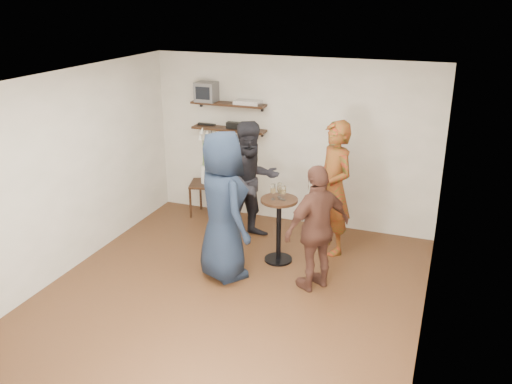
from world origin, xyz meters
TOP-DOWN VIEW (x-y plane):
  - room at (0.00, 0.00)m, footprint 4.58×5.08m
  - shelf_upper at (-1.00, 2.38)m, footprint 1.20×0.25m
  - shelf_lower at (-1.00, 2.38)m, footprint 1.20×0.25m
  - crt_monitor at (-1.36, 2.38)m, footprint 0.32×0.30m
  - dvd_deck at (-0.67, 2.38)m, footprint 0.40×0.24m
  - radio at (-0.92, 2.38)m, footprint 0.22×0.10m
  - power_strip at (-1.41, 2.42)m, footprint 0.30×0.05m
  - side_table at (-1.36, 2.20)m, footprint 0.58×0.58m
  - vase_lilies at (-1.36, 2.20)m, footprint 0.19×0.20m
  - drinks_table at (0.27, 1.09)m, footprint 0.50×0.50m
  - wine_glass_fl at (0.20, 1.04)m, footprint 0.07×0.07m
  - wine_glass_fr at (0.34, 1.06)m, footprint 0.07×0.07m
  - wine_glass_bl at (0.25, 1.15)m, footprint 0.07×0.07m
  - wine_glass_br at (0.28, 1.08)m, footprint 0.06×0.06m
  - person_plaid at (0.88, 1.65)m, footprint 0.80×0.81m
  - person_dark at (-0.34, 1.65)m, footprint 1.09×1.10m
  - person_navy at (-0.27, 0.46)m, footprint 1.11×1.08m
  - person_brown at (0.92, 0.58)m, footprint 0.88×0.98m

SIDE VIEW (x-z plane):
  - side_table at x=-1.36m, z-range 0.19..0.76m
  - drinks_table at x=0.27m, z-range 0.13..1.04m
  - person_brown at x=0.92m, z-range 0.00..1.60m
  - vase_lilies at x=-1.36m, z-range 0.39..1.34m
  - person_dark at x=-0.34m, z-range 0.00..1.79m
  - person_plaid at x=0.88m, z-range 0.00..1.89m
  - person_navy at x=-0.27m, z-range 0.00..1.93m
  - wine_glass_br at x=0.28m, z-range 0.94..1.13m
  - wine_glass_bl at x=0.25m, z-range 0.95..1.14m
  - wine_glass_fr at x=0.34m, z-range 0.95..1.14m
  - wine_glass_fl at x=0.20m, z-range 0.95..1.16m
  - room at x=0.00m, z-range -0.04..2.64m
  - shelf_lower at x=-1.00m, z-range 1.43..1.47m
  - power_strip at x=-1.41m, z-range 1.47..1.50m
  - radio at x=-0.92m, z-range 1.47..1.57m
  - shelf_upper at x=-1.00m, z-range 1.83..1.87m
  - dvd_deck at x=-0.67m, z-range 1.87..1.93m
  - crt_monitor at x=-1.36m, z-range 1.87..2.17m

